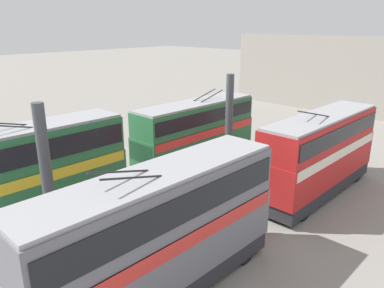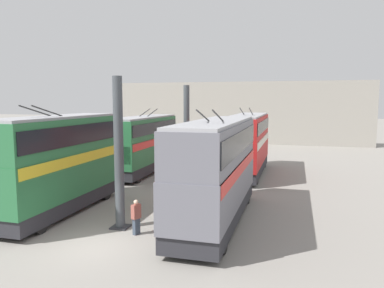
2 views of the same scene
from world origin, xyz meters
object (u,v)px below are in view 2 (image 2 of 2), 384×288
(bus_left_far, at_px, (248,141))
(bus_right_mid, at_px, (58,159))
(bus_left_near, at_px, (216,165))
(bus_right_far, at_px, (143,141))
(person_aisle_foreground, at_px, (136,216))
(person_by_left_row, at_px, (170,204))
(oil_drum, at_px, (196,195))

(bus_left_far, height_order, bus_right_mid, bus_right_mid)
(bus_right_mid, bearing_deg, bus_left_far, -32.55)
(bus_left_near, xyz_separation_m, bus_left_far, (12.63, 0.00, -0.09))
(bus_right_far, bearing_deg, bus_left_far, -78.65)
(person_aisle_foreground, bearing_deg, person_by_left_row, -93.67)
(person_by_left_row, relative_size, person_aisle_foreground, 1.12)
(bus_left_far, xyz_separation_m, oil_drum, (-9.24, 1.91, -2.40))
(bus_left_far, relative_size, person_by_left_row, 5.59)
(bus_left_near, xyz_separation_m, bus_right_far, (10.92, 8.53, -0.19))
(bus_right_mid, bearing_deg, person_aisle_foreground, -109.86)
(bus_right_mid, xyz_separation_m, oil_drum, (4.12, -6.62, -2.58))
(bus_left_near, bearing_deg, bus_left_far, 0.00)
(bus_left_near, height_order, bus_right_far, bus_left_near)
(bus_right_far, relative_size, person_by_left_row, 5.50)
(bus_right_far, bearing_deg, person_by_left_row, -151.47)
(bus_right_far, relative_size, person_aisle_foreground, 6.19)
(bus_right_far, height_order, person_aisle_foreground, bus_right_far)
(bus_left_near, distance_m, bus_right_mid, 8.56)
(bus_right_far, distance_m, oil_drum, 10.28)
(person_by_left_row, distance_m, oil_drum, 4.24)
(oil_drum, bearing_deg, bus_right_mid, 121.90)
(bus_left_near, bearing_deg, bus_right_mid, 94.88)
(person_aisle_foreground, xyz_separation_m, oil_drum, (6.06, -1.24, -0.44))
(bus_left_near, distance_m, oil_drum, 4.62)
(bus_left_far, distance_m, oil_drum, 9.73)
(bus_left_near, height_order, bus_left_far, bus_left_near)
(bus_left_far, distance_m, person_by_left_row, 13.73)
(bus_left_near, height_order, bus_right_mid, bus_right_mid)
(bus_left_far, relative_size, bus_right_far, 1.02)
(bus_right_far, distance_m, person_by_left_row, 13.46)
(bus_right_mid, relative_size, bus_right_far, 0.91)
(bus_left_far, bearing_deg, oil_drum, 168.32)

